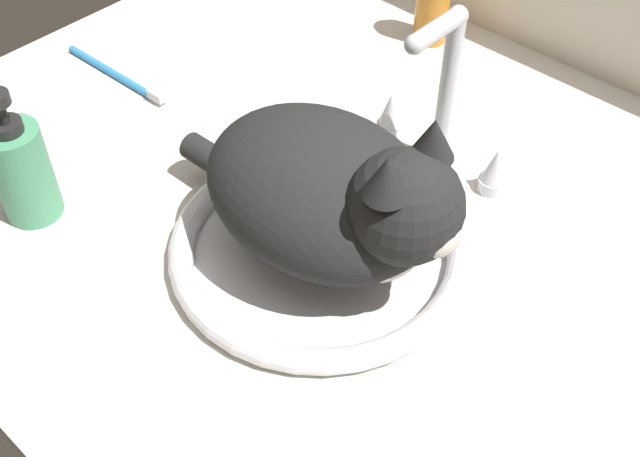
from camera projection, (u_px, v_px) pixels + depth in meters
The scene contains 7 objects.
countertop at pixel (336, 210), 90.98cm from camera, with size 107.85×83.64×3.00cm, color silver.
sink_basin at pixel (320, 247), 83.28cm from camera, with size 31.99×31.99×2.64cm.
faucet at pixel (441, 110), 88.81cm from camera, with size 18.42×10.35×20.68cm.
cat at pixel (336, 195), 75.92cm from camera, with size 35.70×19.90×18.84cm.
amber_bottle at pixel (433, 0), 108.88cm from camera, with size 4.80×4.80×13.02cm.
soap_pump_bottle at pixel (22, 170), 84.34cm from camera, with size 6.28×6.28×16.13cm.
toothbrush at pixel (118, 75), 105.96cm from camera, with size 19.45×1.80×1.70cm.
Camera 1 is at (42.61, -48.90, 65.36)cm, focal length 44.18 mm.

